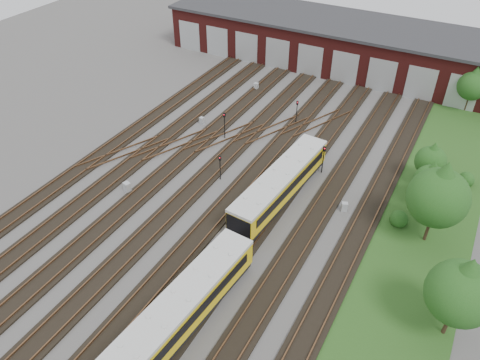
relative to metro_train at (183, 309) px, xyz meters
The scene contains 22 objects.
ground 10.92m from the metro_train, 123.85° to the left, with size 120.00×120.00×0.00m, color #4B4946.
track_network 11.48m from the metro_train, 122.91° to the left, with size 30.40×70.00×0.33m.
maintenance_shed 49.30m from the metro_train, 97.00° to the left, with size 51.00×12.50×6.35m.
grass_verge 23.05m from the metro_train, 55.54° to the left, with size 8.00×55.00×0.05m, color #284C19.
metro_train is the anchor object (origin of this frame).
signal_mast_0 25.08m from the metro_train, 113.69° to the left, with size 0.27×0.25×3.20m.
signal_mast_1 17.34m from the metro_train, 112.19° to the left, with size 0.27×0.26×2.80m.
signal_mast_2 30.19m from the metro_train, 98.22° to the left, with size 0.27×0.26×2.95m.
signal_mast_3 22.11m from the metro_train, 84.99° to the left, with size 0.31×0.30×3.16m.
relay_cabinet_0 16.76m from the metro_train, 143.25° to the left, with size 0.65×0.54×1.08m, color #A9ACAE.
relay_cabinet_1 37.71m from the metro_train, 109.45° to the left, with size 0.56×0.46×0.93m, color #A9ACAE.
relay_cabinet_2 28.15m from the metro_train, 119.93° to the left, with size 0.52×0.44×0.87m, color #A9ACAE.
relay_cabinet_3 20.26m from the metro_train, 89.50° to the left, with size 0.65×0.55×1.09m, color #A9ACAE.
relay_cabinet_4 18.44m from the metro_train, 71.37° to the left, with size 0.54×0.45×0.90m, color #A9ACAE.
tree_0 44.88m from the metro_train, 73.32° to the left, with size 3.54×3.54×5.87m.
tree_1 27.59m from the metro_train, 65.27° to the left, with size 2.97×2.97×4.92m.
tree_2 21.84m from the metro_train, 52.37° to the left, with size 4.94×4.94×8.18m.
tree_3 24.96m from the metro_train, 61.01° to the left, with size 2.96×2.96×4.90m.
tree_4 18.45m from the metro_train, 26.96° to the left, with size 4.51×4.51×7.47m.
bush_0 20.98m from the metro_train, 59.36° to the left, with size 1.60×1.60×1.60m, color #194112.
bush_1 31.41m from the metro_train, 69.04° to the left, with size 1.65×1.65×1.65m, color #194112.
bush_2 30.99m from the metro_train, 60.88° to the left, with size 1.56×1.56×1.56m, color #194112.
Camera 1 is at (19.17, -24.70, 28.41)m, focal length 35.00 mm.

